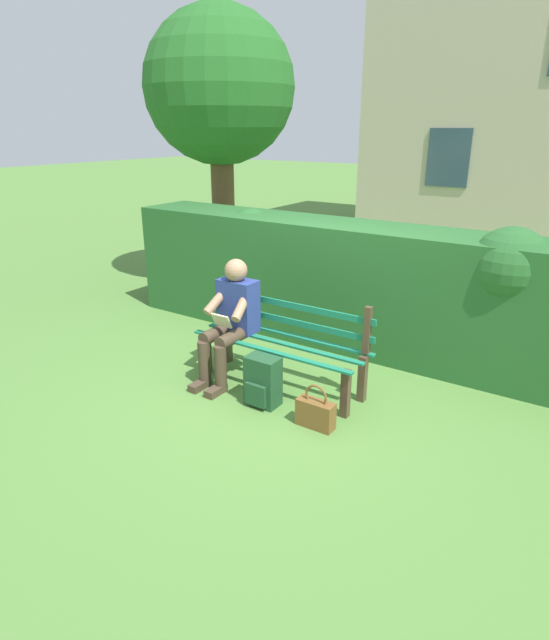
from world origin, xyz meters
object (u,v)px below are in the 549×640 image
Objects in this scene: backpack at (263,381)px; tree at (217,93)px; handbag at (316,413)px; person_seated at (231,317)px; park_bench at (284,342)px.

tree is at bearing -46.02° from backpack.
handbag is at bearing 173.17° from backpack.
person_seated is 0.76m from backpack.
tree is 10.24× the size of handbag.
park_bench is 0.57m from person_seated.
backpack is 0.60m from handbag.
park_bench is at bearing 138.05° from tree.
backpack is (-0.07, 0.46, -0.21)m from park_bench.
backpack reaches higher than handbag.
tree is 5.35m from handbag.
tree reaches higher than person_seated.
tree reaches higher than park_bench.
tree is 4.90m from backpack.
park_bench is 0.51m from backpack.
park_bench is 1.44× the size of person_seated.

